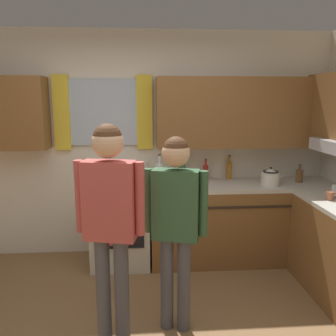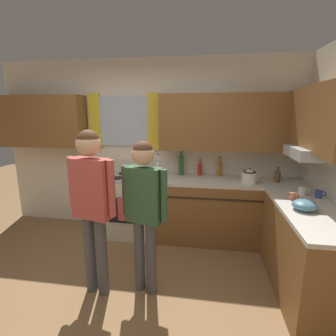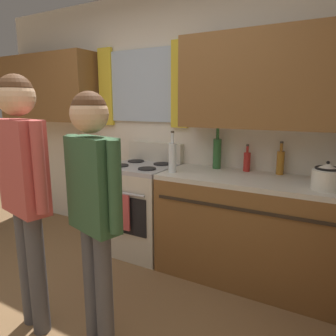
# 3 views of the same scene
# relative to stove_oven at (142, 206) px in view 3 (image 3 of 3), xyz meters

# --- Properties ---
(back_wall_unit) EXTENTS (4.60, 0.42, 2.60)m
(back_wall_unit) POSITION_rel_stove_oven_xyz_m (0.18, 0.27, 1.00)
(back_wall_unit) COLOR silver
(back_wall_unit) RESTS_ON ground
(kitchen_counter_run) EXTENTS (2.10, 2.00, 0.90)m
(kitchen_counter_run) POSITION_rel_stove_oven_xyz_m (1.68, -0.40, -0.02)
(kitchen_counter_run) COLOR brown
(kitchen_counter_run) RESTS_ON ground
(stove_oven) EXTENTS (0.64, 0.67, 1.10)m
(stove_oven) POSITION_rel_stove_oven_xyz_m (0.00, 0.00, 0.00)
(stove_oven) COLOR beige
(stove_oven) RESTS_ON ground
(bottle_tall_clear) EXTENTS (0.07, 0.07, 0.37)m
(bottle_tall_clear) POSITION_rel_stove_oven_xyz_m (0.43, -0.14, 0.57)
(bottle_tall_clear) COLOR silver
(bottle_tall_clear) RESTS_ON kitchen_counter_run
(bottle_oil_amber) EXTENTS (0.06, 0.06, 0.29)m
(bottle_oil_amber) POSITION_rel_stove_oven_xyz_m (1.28, 0.24, 0.54)
(bottle_oil_amber) COLOR #B27223
(bottle_oil_amber) RESTS_ON kitchen_counter_run
(bottle_sauce_red) EXTENTS (0.06, 0.06, 0.25)m
(bottle_sauce_red) POSITION_rel_stove_oven_xyz_m (0.99, 0.23, 0.53)
(bottle_sauce_red) COLOR red
(bottle_sauce_red) RESTS_ON kitchen_counter_run
(bottle_wine_green) EXTENTS (0.08, 0.08, 0.39)m
(bottle_wine_green) POSITION_rel_stove_oven_xyz_m (0.71, 0.21, 0.58)
(bottle_wine_green) COLOR #2D6633
(bottle_wine_green) RESTS_ON kitchen_counter_run
(stovetop_kettle) EXTENTS (0.27, 0.20, 0.21)m
(stovetop_kettle) POSITION_rel_stove_oven_xyz_m (1.65, -0.12, 0.53)
(stovetop_kettle) COLOR silver
(stovetop_kettle) RESTS_ON kitchen_counter_run
(adult_left) EXTENTS (0.51, 0.24, 1.67)m
(adult_left) POSITION_rel_stove_oven_xyz_m (0.01, -1.32, 0.58)
(adult_left) COLOR #4C4C51
(adult_left) RESTS_ON ground
(adult_in_plaid) EXTENTS (0.47, 0.24, 1.57)m
(adult_in_plaid) POSITION_rel_stove_oven_xyz_m (0.50, -1.23, 0.52)
(adult_in_plaid) COLOR #4C4C51
(adult_in_plaid) RESTS_ON ground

